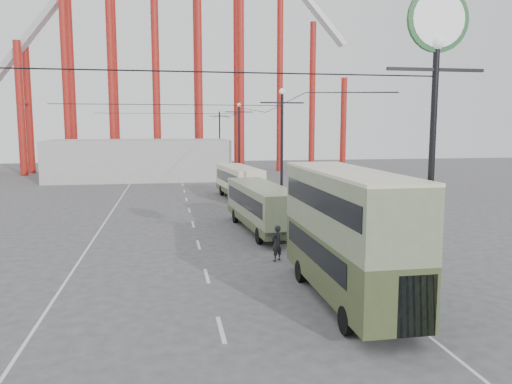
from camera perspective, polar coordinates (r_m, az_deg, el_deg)
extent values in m
plane|color=#464648|center=(18.84, -1.57, -12.91)|extent=(160.00, 160.00, 0.00)
cube|color=silver|center=(37.09, -7.44, -2.81)|extent=(0.15, 82.00, 0.01)
cube|color=silver|center=(38.87, 1.97, -2.28)|extent=(0.12, 120.00, 0.01)
cube|color=silver|center=(38.30, -16.52, -2.73)|extent=(0.12, 120.00, 0.01)
cylinder|color=black|center=(16.75, 19.29, -0.01)|extent=(0.20, 0.20, 9.00)
cylinder|color=black|center=(17.78, 18.69, -13.72)|extent=(0.44, 0.44, 0.50)
cube|color=black|center=(16.72, 19.86, 13.02)|extent=(3.20, 0.10, 0.10)
sphere|color=white|center=(16.82, 19.99, 15.73)|extent=(0.44, 0.44, 0.44)
cylinder|color=#1E5827|center=(16.94, 20.10, 18.06)|extent=(2.00, 0.12, 2.00)
cylinder|color=white|center=(16.94, 20.10, 18.06)|extent=(1.70, 0.16, 1.70)
cylinder|color=black|center=(36.46, 2.96, 4.18)|extent=(0.20, 0.20, 9.00)
cylinder|color=black|center=(36.94, 2.92, -2.41)|extent=(0.44, 0.44, 0.50)
cube|color=black|center=(36.45, 3.00, 10.16)|extent=(3.20, 0.10, 0.10)
sphere|color=white|center=(36.50, 3.01, 11.41)|extent=(0.44, 0.44, 0.44)
cylinder|color=black|center=(58.09, -1.93, 5.38)|extent=(0.20, 0.20, 9.00)
cylinder|color=black|center=(58.39, -1.92, 1.21)|extent=(0.44, 0.44, 0.50)
cube|color=black|center=(58.08, -1.95, 9.13)|extent=(3.20, 0.10, 0.10)
sphere|color=white|center=(58.11, -1.95, 9.92)|extent=(0.44, 0.44, 0.44)
cylinder|color=black|center=(79.92, -4.17, 5.92)|extent=(0.20, 0.20, 9.00)
cylinder|color=black|center=(80.14, -4.14, 2.88)|extent=(0.44, 0.44, 0.50)
cube|color=black|center=(79.91, -4.20, 8.64)|extent=(3.20, 0.10, 0.10)
sphere|color=white|center=(79.94, -4.20, 9.21)|extent=(0.44, 0.44, 0.44)
cylinder|color=maroon|center=(75.07, -25.31, 8.57)|extent=(1.00, 1.00, 18.00)
cylinder|color=maroon|center=(78.94, -24.55, 8.52)|extent=(1.00, 1.00, 18.00)
cylinder|color=maroon|center=(74.04, -20.92, 12.31)|extent=(1.00, 1.00, 27.00)
cylinder|color=maroon|center=(77.96, -20.37, 12.07)|extent=(1.00, 1.00, 27.00)
cylinder|color=maroon|center=(73.75, -16.33, 16.05)|extent=(1.00, 1.00, 36.00)
cylinder|color=maroon|center=(77.68, -16.00, 15.60)|extent=(1.00, 1.00, 36.00)
cylinder|color=maroon|center=(74.23, -11.57, 19.67)|extent=(1.00, 1.00, 45.00)
cylinder|color=maroon|center=(78.14, -11.49, 19.04)|extent=(1.00, 1.00, 45.00)
cylinder|color=maroon|center=(75.80, 2.75, 13.80)|extent=(0.90, 0.90, 30.00)
cylinder|color=maroon|center=(76.71, 6.44, 10.68)|extent=(0.90, 0.90, 22.00)
cylinder|color=maroon|center=(78.14, 9.95, 7.62)|extent=(0.90, 0.90, 14.00)
cube|color=#B5B5BA|center=(78.54, 6.59, 20.19)|extent=(9.89, 2.00, 10.87)
cube|color=#A1A19C|center=(64.69, -13.06, 3.63)|extent=(22.00, 10.00, 5.00)
cube|color=#384424|center=(19.21, 10.22, -7.84)|extent=(2.32, 9.27, 2.04)
cube|color=black|center=(19.11, 10.24, -6.63)|extent=(2.36, 7.41, 0.83)
cube|color=#6B7857|center=(18.94, 10.30, -4.45)|extent=(2.34, 9.27, 0.28)
cube|color=#6B7857|center=(18.74, 10.38, -0.99)|extent=(2.32, 9.27, 2.04)
cube|color=black|center=(18.73, 10.38, -0.71)|extent=(2.36, 8.71, 0.79)
cube|color=beige|center=(18.62, 10.45, 2.29)|extent=(2.34, 9.27, 0.11)
cylinder|color=black|center=(21.57, 5.10, -8.99)|extent=(0.26, 0.93, 0.93)
cylinder|color=black|center=(22.19, 10.39, -8.61)|extent=(0.26, 0.93, 0.93)
cylinder|color=black|center=(16.56, 10.26, -14.25)|extent=(0.26, 0.93, 0.93)
cylinder|color=black|center=(17.36, 16.94, -13.42)|extent=(0.26, 0.93, 0.93)
cube|color=#6B7857|center=(31.54, 0.65, -1.53)|extent=(3.09, 10.46, 2.25)
cube|color=black|center=(31.49, 0.65, -0.86)|extent=(3.05, 9.34, 0.89)
cube|color=#384424|center=(31.69, 0.64, -3.13)|extent=(3.12, 10.46, 0.47)
cube|color=#6B7857|center=(31.38, 0.65, 0.63)|extent=(3.11, 10.46, 0.15)
cylinder|color=black|center=(34.29, -2.32, -2.81)|extent=(0.33, 0.95, 0.94)
cylinder|color=black|center=(34.78, 1.10, -2.66)|extent=(0.33, 0.95, 0.94)
cylinder|color=black|center=(28.37, 0.27, -4.95)|extent=(0.33, 0.95, 0.94)
cylinder|color=black|center=(28.97, 4.35, -4.72)|extent=(0.33, 0.95, 0.94)
cube|color=beige|center=(45.80, -1.96, 1.29)|extent=(3.31, 9.71, 2.28)
cube|color=black|center=(45.76, -1.96, 1.76)|extent=(3.24, 8.57, 0.90)
cube|color=#384424|center=(45.90, -1.96, 0.16)|extent=(3.34, 9.71, 0.48)
cube|color=beige|center=(45.68, -1.97, 2.80)|extent=(3.33, 9.71, 0.15)
cylinder|color=black|center=(48.10, -3.90, 0.14)|extent=(0.36, 0.97, 0.95)
cylinder|color=black|center=(48.58, -1.42, 0.23)|extent=(0.36, 0.97, 0.95)
cylinder|color=black|center=(42.94, -2.44, -0.73)|extent=(0.36, 0.97, 0.95)
cylinder|color=black|center=(43.48, 0.32, -0.62)|extent=(0.36, 0.97, 0.95)
imported|color=black|center=(24.63, 2.38, -5.87)|extent=(0.77, 0.72, 1.77)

